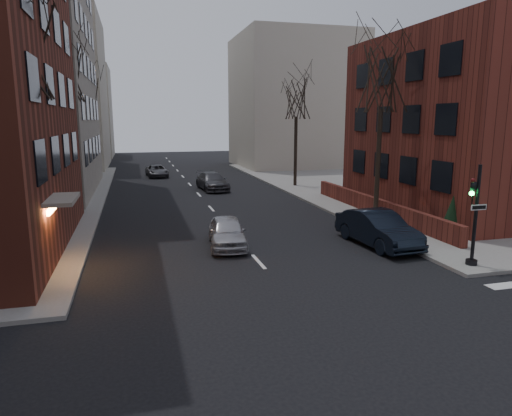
{
  "coord_description": "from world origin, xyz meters",
  "views": [
    {
      "loc": [
        -4.82,
        -5.64,
        5.84
      ],
      "look_at": [
        0.28,
        13.47,
        2.0
      ],
      "focal_mm": 32.0,
      "sensor_mm": 36.0,
      "label": 1
    }
  ],
  "objects_px": {
    "car_lane_far": "(157,171)",
    "sandwich_board": "(378,206)",
    "tree_right_a": "(382,80)",
    "streetlamp_far": "(97,136)",
    "tree_left_b": "(64,69)",
    "tree_left_a": "(19,48)",
    "tree_left_c": "(86,95)",
    "parked_sedan": "(378,229)",
    "tree_right_b": "(296,99)",
    "evergreen_shrub": "(452,215)",
    "car_lane_silver": "(227,232)",
    "traffic_signal": "(474,222)",
    "streetlamp_near": "(72,149)",
    "car_lane_gray": "(212,181)"
  },
  "relations": [
    {
      "from": "car_lane_far",
      "to": "sandwich_board",
      "type": "relative_size",
      "value": 5.14
    },
    {
      "from": "tree_right_a",
      "to": "streetlamp_far",
      "type": "height_order",
      "value": "tree_right_a"
    },
    {
      "from": "tree_left_b",
      "to": "tree_right_a",
      "type": "height_order",
      "value": "tree_left_b"
    },
    {
      "from": "tree_left_a",
      "to": "tree_left_c",
      "type": "relative_size",
      "value": 1.06
    },
    {
      "from": "tree_left_c",
      "to": "parked_sedan",
      "type": "bearing_deg",
      "value": -61.25
    },
    {
      "from": "tree_left_c",
      "to": "tree_right_b",
      "type": "height_order",
      "value": "tree_left_c"
    },
    {
      "from": "tree_left_c",
      "to": "sandwich_board",
      "type": "relative_size",
      "value": 11.44
    },
    {
      "from": "evergreen_shrub",
      "to": "streetlamp_far",
      "type": "bearing_deg",
      "value": 123.23
    },
    {
      "from": "tree_left_c",
      "to": "evergreen_shrub",
      "type": "height_order",
      "value": "tree_left_c"
    },
    {
      "from": "parked_sedan",
      "to": "car_lane_silver",
      "type": "xyz_separation_m",
      "value": [
        -6.84,
        1.7,
        -0.13
      ]
    },
    {
      "from": "traffic_signal",
      "to": "evergreen_shrub",
      "type": "height_order",
      "value": "traffic_signal"
    },
    {
      "from": "tree_left_a",
      "to": "evergreen_shrub",
      "type": "xyz_separation_m",
      "value": [
        19.3,
        -0.55,
        -7.31
      ]
    },
    {
      "from": "traffic_signal",
      "to": "tree_left_c",
      "type": "xyz_separation_m",
      "value": [
        -16.74,
        31.01,
        6.12
      ]
    },
    {
      "from": "streetlamp_near",
      "to": "sandwich_board",
      "type": "distance_m",
      "value": 18.44
    },
    {
      "from": "tree_right_b",
      "to": "car_lane_far",
      "type": "distance_m",
      "value": 17.04
    },
    {
      "from": "streetlamp_near",
      "to": "tree_left_c",
      "type": "bearing_deg",
      "value": 91.91
    },
    {
      "from": "traffic_signal",
      "to": "tree_right_a",
      "type": "xyz_separation_m",
      "value": [
        0.86,
        9.01,
        6.12
      ]
    },
    {
      "from": "tree_left_a",
      "to": "evergreen_shrub",
      "type": "distance_m",
      "value": 20.65
    },
    {
      "from": "traffic_signal",
      "to": "tree_right_a",
      "type": "distance_m",
      "value": 10.92
    },
    {
      "from": "tree_left_c",
      "to": "parked_sedan",
      "type": "xyz_separation_m",
      "value": [
        14.84,
        -27.05,
        -7.2
      ]
    },
    {
      "from": "tree_right_a",
      "to": "car_lane_silver",
      "type": "distance_m",
      "value": 12.54
    },
    {
      "from": "traffic_signal",
      "to": "streetlamp_far",
      "type": "xyz_separation_m",
      "value": [
        -16.14,
        33.01,
        2.33
      ]
    },
    {
      "from": "parked_sedan",
      "to": "car_lane_far",
      "type": "distance_m",
      "value": 30.87
    },
    {
      "from": "tree_right_b",
      "to": "car_lane_silver",
      "type": "relative_size",
      "value": 2.24
    },
    {
      "from": "car_lane_far",
      "to": "evergreen_shrub",
      "type": "bearing_deg",
      "value": -70.22
    },
    {
      "from": "car_lane_gray",
      "to": "sandwich_board",
      "type": "bearing_deg",
      "value": -62.31
    },
    {
      "from": "tree_right_b",
      "to": "car_lane_far",
      "type": "xyz_separation_m",
      "value": [
        -11.39,
        10.58,
        -6.98
      ]
    },
    {
      "from": "tree_left_c",
      "to": "car_lane_silver",
      "type": "height_order",
      "value": "tree_left_c"
    },
    {
      "from": "car_lane_silver",
      "to": "sandwich_board",
      "type": "xyz_separation_m",
      "value": [
        10.45,
        4.56,
        -0.12
      ]
    },
    {
      "from": "car_lane_far",
      "to": "tree_right_b",
      "type": "bearing_deg",
      "value": -47.32
    },
    {
      "from": "evergreen_shrub",
      "to": "traffic_signal",
      "type": "bearing_deg",
      "value": -119.88
    },
    {
      "from": "car_lane_gray",
      "to": "tree_right_b",
      "type": "bearing_deg",
      "value": -5.92
    },
    {
      "from": "traffic_signal",
      "to": "car_lane_silver",
      "type": "relative_size",
      "value": 0.97
    },
    {
      "from": "tree_right_a",
      "to": "car_lane_gray",
      "type": "relative_size",
      "value": 1.93
    },
    {
      "from": "sandwich_board",
      "to": "tree_right_b",
      "type": "bearing_deg",
      "value": 100.74
    },
    {
      "from": "tree_left_a",
      "to": "streetlamp_far",
      "type": "bearing_deg",
      "value": 88.77
    },
    {
      "from": "car_lane_silver",
      "to": "car_lane_far",
      "type": "height_order",
      "value": "car_lane_silver"
    },
    {
      "from": "tree_left_b",
      "to": "car_lane_gray",
      "type": "height_order",
      "value": "tree_left_b"
    },
    {
      "from": "tree_left_c",
      "to": "tree_left_b",
      "type": "bearing_deg",
      "value": -90.0
    },
    {
      "from": "car_lane_silver",
      "to": "evergreen_shrub",
      "type": "relative_size",
      "value": 2.04
    },
    {
      "from": "streetlamp_near",
      "to": "car_lane_far",
      "type": "bearing_deg",
      "value": 74.76
    },
    {
      "from": "tree_right_a",
      "to": "tree_left_c",
      "type": "bearing_deg",
      "value": 128.66
    },
    {
      "from": "tree_left_b",
      "to": "sandwich_board",
      "type": "bearing_deg",
      "value": -20.21
    },
    {
      "from": "tree_left_a",
      "to": "tree_right_b",
      "type": "xyz_separation_m",
      "value": [
        17.6,
        18.0,
        -0.88
      ]
    },
    {
      "from": "tree_right_b",
      "to": "sandwich_board",
      "type": "relative_size",
      "value": 10.8
    },
    {
      "from": "streetlamp_near",
      "to": "parked_sedan",
      "type": "height_order",
      "value": "streetlamp_near"
    },
    {
      "from": "tree_left_b",
      "to": "tree_right_a",
      "type": "relative_size",
      "value": 1.11
    },
    {
      "from": "tree_right_b",
      "to": "car_lane_silver",
      "type": "xyz_separation_m",
      "value": [
        -9.6,
        -17.35,
        -6.89
      ]
    },
    {
      "from": "parked_sedan",
      "to": "evergreen_shrub",
      "type": "xyz_separation_m",
      "value": [
        4.46,
        0.51,
        0.33
      ]
    },
    {
      "from": "traffic_signal",
      "to": "tree_left_c",
      "type": "height_order",
      "value": "tree_left_c"
    }
  ]
}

